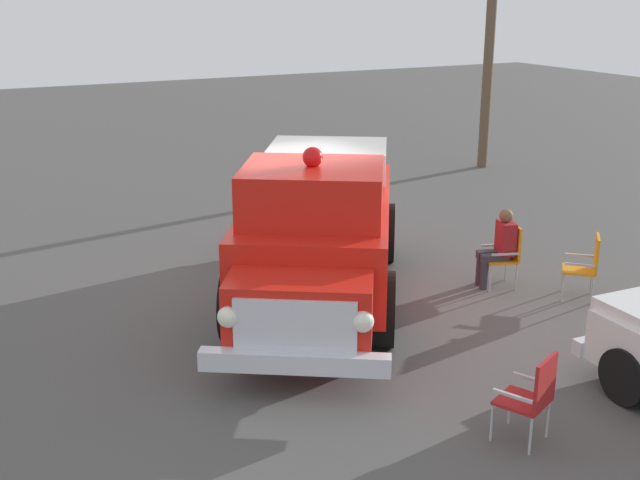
% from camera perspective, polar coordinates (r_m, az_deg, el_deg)
% --- Properties ---
extents(ground_plane, '(60.00, 60.00, 0.00)m').
position_cam_1_polar(ground_plane, '(13.05, -1.68, -3.29)').
color(ground_plane, '#514F4C').
extents(vintage_fire_truck, '(4.99, 6.20, 2.59)m').
position_cam_1_polar(vintage_fire_truck, '(12.06, -0.10, 0.96)').
color(vintage_fire_truck, black).
rests_on(vintage_fire_truck, ground).
extents(lawn_chair_near_truck, '(0.62, 0.63, 1.02)m').
position_cam_1_polar(lawn_chair_near_truck, '(13.22, 13.15, -0.77)').
color(lawn_chair_near_truck, '#B7BABF').
rests_on(lawn_chair_near_truck, ground).
extents(lawn_chair_by_car, '(0.69, 0.69, 1.02)m').
position_cam_1_polar(lawn_chair_by_car, '(13.02, 18.51, -1.52)').
color(lawn_chair_by_car, '#B7BABF').
rests_on(lawn_chair_by_car, ground).
extents(lawn_chair_spare, '(0.65, 0.66, 1.02)m').
position_cam_1_polar(lawn_chair_spare, '(8.81, 14.94, -10.49)').
color(lawn_chair_spare, '#B7BABF').
rests_on(lawn_chair_spare, ground).
extents(spectator_seated, '(0.62, 0.52, 1.29)m').
position_cam_1_polar(spectator_seated, '(13.14, 12.64, -0.35)').
color(spectator_seated, '#383842').
rests_on(spectator_seated, ground).
extents(utility_pole, '(1.07, 1.46, 7.27)m').
position_cam_1_polar(utility_pole, '(21.68, 12.07, 14.93)').
color(utility_pole, brown).
rests_on(utility_pole, ground).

